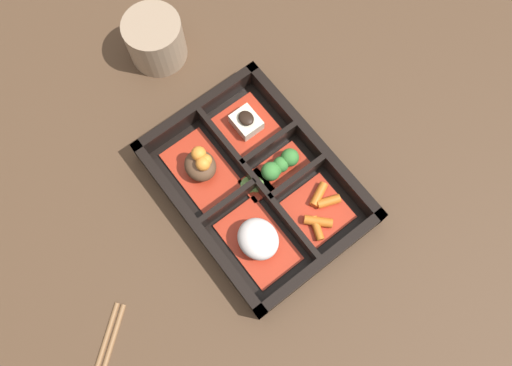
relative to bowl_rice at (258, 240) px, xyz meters
name	(u,v)px	position (x,y,z in m)	size (l,w,h in m)	color
ground_plane	(256,188)	(0.07, -0.05, -0.03)	(3.00, 3.00, 0.00)	#4C3523
bento_base	(256,187)	(0.07, -0.05, -0.02)	(0.30, 0.22, 0.01)	black
bento_rim	(257,183)	(0.07, -0.05, -0.01)	(0.30, 0.22, 0.04)	black
bowl_rice	(258,240)	(0.00, 0.00, 0.00)	(0.11, 0.07, 0.05)	#B22D19
bowl_stew	(201,166)	(0.13, 0.00, 0.00)	(0.11, 0.07, 0.05)	#B22D19
bowl_carrots	(319,211)	(-0.02, -0.09, -0.01)	(0.08, 0.08, 0.02)	#B22D19
bowl_greens	(279,165)	(0.07, -0.09, -0.01)	(0.04, 0.08, 0.03)	#B22D19
bowl_tofu	(246,124)	(0.15, -0.09, -0.01)	(0.08, 0.08, 0.03)	#B22D19
bowl_pickles	(254,185)	(0.07, -0.05, -0.01)	(0.04, 0.04, 0.01)	#B22D19
tea_cup	(155,39)	(0.34, -0.06, 0.01)	(0.09, 0.09, 0.07)	gray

